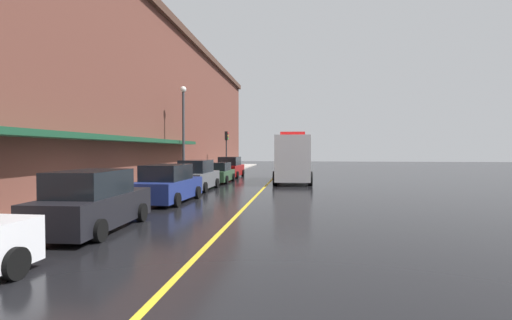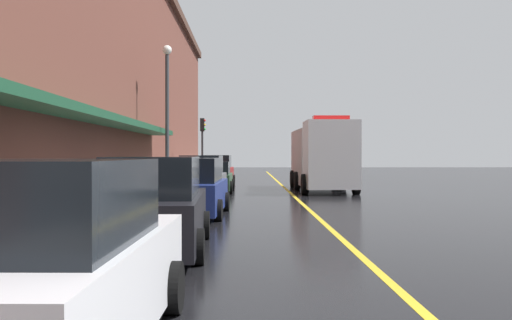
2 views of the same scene
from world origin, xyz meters
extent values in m
plane|color=black|center=(0.00, 25.00, 0.00)|extent=(112.00, 112.00, 0.00)
cube|color=#ADA8A0|center=(-6.20, 25.00, 0.07)|extent=(2.40, 70.00, 0.15)
cube|color=gold|center=(0.00, 25.00, 0.00)|extent=(0.16, 70.00, 0.01)
cube|color=brown|center=(-11.53, 24.00, 6.36)|extent=(8.27, 64.00, 12.72)
cube|color=#19472D|center=(-6.85, 16.00, 3.10)|extent=(1.20, 22.40, 0.24)
cube|color=silver|center=(-4.00, 1.80, 0.65)|extent=(1.88, 4.65, 0.94)
cube|color=black|center=(-4.00, 1.57, 1.50)|extent=(1.66, 2.57, 0.77)
cylinder|color=black|center=(-4.87, 3.25, 0.32)|extent=(0.23, 0.64, 0.64)
cylinder|color=black|center=(-3.07, 3.21, 0.32)|extent=(0.23, 0.64, 0.64)
cube|color=black|center=(-4.00, 7.71, 0.65)|extent=(2.00, 4.93, 0.94)
cube|color=black|center=(-3.99, 7.47, 1.51)|extent=(1.74, 2.74, 0.77)
cylinder|color=black|center=(-4.98, 9.19, 0.32)|extent=(0.24, 0.65, 0.64)
cylinder|color=black|center=(-3.14, 9.26, 0.32)|extent=(0.24, 0.65, 0.64)
cylinder|color=black|center=(-4.87, 6.17, 0.32)|extent=(0.24, 0.65, 0.64)
cylinder|color=black|center=(-3.02, 6.24, 0.32)|extent=(0.24, 0.65, 0.64)
cube|color=navy|center=(-3.90, 14.18, 0.63)|extent=(2.07, 4.85, 0.91)
cube|color=black|center=(-3.91, 13.94, 1.45)|extent=(1.80, 2.69, 0.74)
cylinder|color=black|center=(-4.81, 15.69, 0.32)|extent=(0.24, 0.65, 0.64)
cylinder|color=black|center=(-2.89, 15.62, 0.32)|extent=(0.24, 0.65, 0.64)
cylinder|color=black|center=(-4.92, 12.73, 0.32)|extent=(0.24, 0.65, 0.64)
cylinder|color=black|center=(-3.00, 12.66, 0.32)|extent=(0.24, 0.65, 0.64)
cube|color=#595B60|center=(-4.01, 19.68, 0.65)|extent=(1.80, 4.73, 0.95)
cube|color=black|center=(-4.02, 19.44, 1.51)|extent=(1.59, 2.62, 0.78)
cylinder|color=black|center=(-4.86, 21.15, 0.32)|extent=(0.23, 0.64, 0.64)
cylinder|color=black|center=(-3.12, 21.12, 0.32)|extent=(0.23, 0.64, 0.64)
cylinder|color=black|center=(-4.91, 18.24, 0.32)|extent=(0.23, 0.64, 0.64)
cylinder|color=black|center=(-3.17, 18.20, 0.32)|extent=(0.23, 0.64, 0.64)
cube|color=#2D5133|center=(-3.86, 25.18, 0.56)|extent=(1.76, 4.32, 0.77)
cube|color=black|center=(-3.86, 24.96, 1.25)|extent=(1.57, 2.38, 0.63)
cylinder|color=black|center=(-4.72, 26.52, 0.32)|extent=(0.23, 0.64, 0.64)
cylinder|color=black|center=(-2.97, 26.50, 0.32)|extent=(0.23, 0.64, 0.64)
cylinder|color=black|center=(-4.74, 23.85, 0.32)|extent=(0.23, 0.64, 0.64)
cylinder|color=black|center=(-3.00, 23.83, 0.32)|extent=(0.23, 0.64, 0.64)
cube|color=maroon|center=(-4.02, 30.84, 0.65)|extent=(1.91, 4.75, 0.95)
cube|color=black|center=(-4.02, 30.60, 1.51)|extent=(1.68, 2.63, 0.78)
cylinder|color=black|center=(-4.90, 32.32, 0.32)|extent=(0.23, 0.64, 0.64)
cylinder|color=black|center=(-3.07, 32.28, 0.32)|extent=(0.23, 0.64, 0.64)
cylinder|color=black|center=(-4.97, 29.40, 0.32)|extent=(0.23, 0.64, 0.64)
cylinder|color=black|center=(-3.13, 29.36, 0.32)|extent=(0.23, 0.64, 0.64)
cube|color=silver|center=(1.86, 23.36, 1.93)|extent=(2.50, 2.42, 3.26)
cube|color=silver|center=(1.80, 27.79, 1.80)|extent=(2.55, 5.82, 3.00)
cube|color=red|center=(1.86, 23.36, 3.68)|extent=(1.73, 0.62, 0.24)
cylinder|color=black|center=(3.11, 23.47, 0.50)|extent=(0.31, 1.00, 1.00)
cylinder|color=black|center=(0.61, 23.43, 0.50)|extent=(0.31, 1.00, 1.00)
cylinder|color=black|center=(3.05, 27.08, 0.50)|extent=(0.31, 1.00, 1.00)
cylinder|color=black|center=(0.56, 27.05, 0.50)|extent=(0.31, 1.00, 1.00)
cylinder|color=black|center=(3.02, 29.42, 0.50)|extent=(0.31, 1.00, 1.00)
cylinder|color=black|center=(0.53, 29.38, 0.50)|extent=(0.31, 1.00, 1.00)
cylinder|color=#4C4C51|center=(-5.35, 20.11, 0.68)|extent=(0.07, 0.07, 1.05)
cube|color=black|center=(-5.35, 20.11, 1.34)|extent=(0.14, 0.18, 0.28)
cylinder|color=#4C4C51|center=(-5.35, 11.44, 0.68)|extent=(0.07, 0.07, 1.05)
cube|color=black|center=(-5.35, 11.44, 1.34)|extent=(0.14, 0.18, 0.28)
cylinder|color=#33383D|center=(-5.95, 22.96, 3.40)|extent=(0.18, 0.18, 6.50)
sphere|color=white|center=(-5.95, 22.96, 6.87)|extent=(0.44, 0.44, 0.44)
cylinder|color=#232326|center=(-5.30, 35.44, 1.85)|extent=(0.14, 0.14, 3.40)
cube|color=black|center=(-5.30, 35.44, 4.00)|extent=(0.28, 0.36, 0.90)
sphere|color=red|center=(-5.14, 35.44, 4.30)|extent=(0.16, 0.16, 0.16)
sphere|color=gold|center=(-5.14, 35.44, 4.00)|extent=(0.16, 0.16, 0.16)
sphere|color=green|center=(-5.14, 35.44, 3.70)|extent=(0.16, 0.16, 0.16)
camera|label=1|loc=(2.44, -3.46, 2.52)|focal=26.58mm
camera|label=2|loc=(-2.15, -3.60, 1.94)|focal=39.42mm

